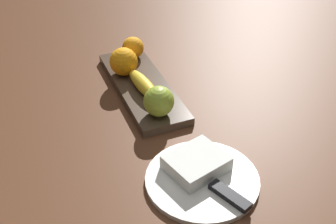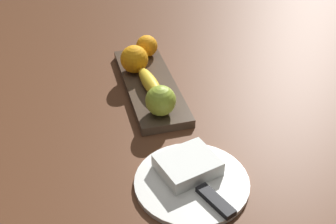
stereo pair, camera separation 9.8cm
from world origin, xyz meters
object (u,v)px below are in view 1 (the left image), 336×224
Objects in this scene: apple at (159,101)px; folded_napkin at (196,163)px; orange_near_apple at (124,62)px; knife at (225,191)px; dinner_plate at (202,180)px; orange_near_banana at (133,48)px; banana at (144,85)px; fruit_tray at (142,87)px.

apple is 0.19m from folded_napkin.
folded_napkin is (-0.40, -0.03, -0.03)m from orange_near_apple.
dinner_plate is at bearing 2.10° from knife.
folded_napkin is at bearing -0.00° from dinner_plate.
dinner_plate is 2.01× the size of folded_napkin.
orange_near_banana is 0.54× the size of folded_napkin.
banana is at bearing -168.50° from orange_near_apple.
knife is at bearing 178.35° from banana.
orange_near_apple is 0.40m from folded_napkin.
fruit_tray is at bearing -16.91° from banana.
knife is (-0.27, -0.03, -0.04)m from apple.
fruit_tray reaches higher than dinner_plate.
orange_near_apple is (0.21, 0.02, 0.00)m from apple.
fruit_tray is 2.17× the size of knife.
apple reaches higher than dinner_plate.
apple is 1.18× the size of orange_near_banana.
apple is at bearing 177.19° from fruit_tray.
dinner_plate is (-0.36, 0.00, -0.01)m from fruit_tray.
orange_near_apple reaches higher than apple.
apple is (-0.14, 0.01, 0.05)m from fruit_tray.
knife is (-0.05, -0.02, 0.01)m from dinner_plate.
banana is 0.89× the size of knife.
banana is at bearing 1.32° from folded_napkin.
dinner_plate is (-0.22, -0.01, -0.05)m from apple.
banana is 0.68× the size of dinner_plate.
orange_near_banana reaches higher than folded_napkin.
folded_napkin reaches higher than knife.
folded_napkin is (-0.30, -0.01, -0.01)m from banana.
knife is (-0.42, -0.02, 0.00)m from fruit_tray.
orange_near_apple is 0.43× the size of knife.
knife is (-0.38, -0.03, -0.02)m from banana.
orange_near_banana is (0.08, -0.05, -0.01)m from orange_near_apple.
apple reaches higher than orange_near_banana.
folded_napkin reaches higher than dinner_plate.
fruit_tray is 0.36m from dinner_plate.
fruit_tray is at bearing -18.03° from knife.
orange_near_banana is at bearing -21.32° from knife.
banana reaches higher than fruit_tray.
banana reaches higher than dinner_plate.
dinner_plate is 0.06m from knife.
banana is 0.18m from orange_near_banana.
orange_near_banana is at bearing -6.27° from apple.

